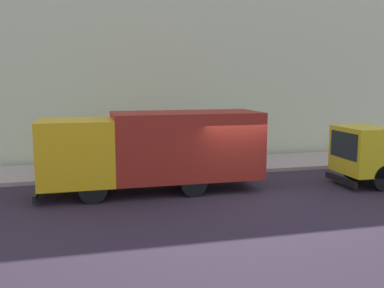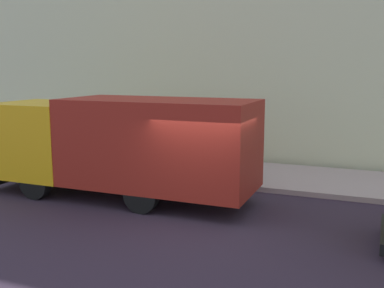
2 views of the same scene
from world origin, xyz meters
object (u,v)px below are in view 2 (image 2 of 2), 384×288
object	(u,v)px
pedestrian_standing	(116,142)
traffic_cone_orange	(93,159)
large_utility_truck	(120,142)
street_sign_post	(158,131)
pedestrian_walking	(70,141)

from	to	relation	value
pedestrian_standing	traffic_cone_orange	size ratio (longest dim) A/B	2.70
large_utility_truck	street_sign_post	distance (m)	2.32
large_utility_truck	pedestrian_walking	world-z (taller)	large_utility_truck
traffic_cone_orange	street_sign_post	size ratio (longest dim) A/B	0.24
pedestrian_standing	pedestrian_walking	bearing A→B (deg)	-22.41
traffic_cone_orange	street_sign_post	world-z (taller)	street_sign_post
large_utility_truck	pedestrian_walking	bearing A→B (deg)	55.24
pedestrian_walking	pedestrian_standing	distance (m)	1.72
large_utility_truck	street_sign_post	xyz separation A→B (m)	(2.32, -0.07, 0.04)
pedestrian_standing	traffic_cone_orange	world-z (taller)	pedestrian_standing
large_utility_truck	traffic_cone_orange	xyz separation A→B (m)	(2.51, 2.70, -1.17)
street_sign_post	pedestrian_standing	bearing A→B (deg)	66.53
traffic_cone_orange	street_sign_post	distance (m)	3.03
pedestrian_walking	traffic_cone_orange	world-z (taller)	pedestrian_walking
large_utility_truck	pedestrian_standing	size ratio (longest dim) A/B	4.94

